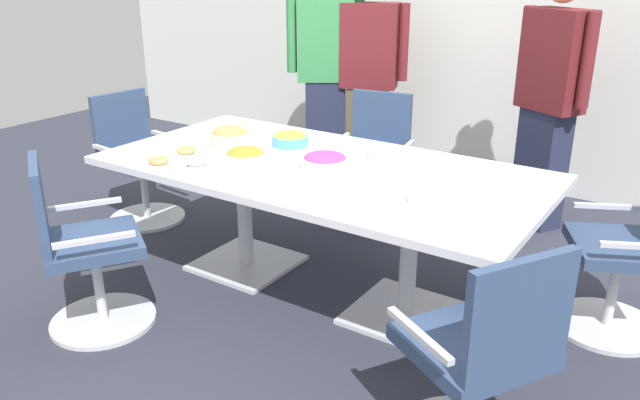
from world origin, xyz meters
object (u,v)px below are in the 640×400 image
office_chair_1 (83,255)px  office_chair_2 (480,366)px  plate_stack (385,152)px  conference_table (320,187)px  donut_platter (182,159)px  office_chair_4 (373,166)px  snack_bowl_candy_mix (325,161)px  snack_bowl_chips_orange (245,156)px  person_standing_0 (325,70)px  person_standing_1 (369,78)px  snack_bowl_cookies (230,136)px  person_standing_2 (550,98)px  snack_bowl_chips_yellow (290,139)px  napkin_pile (430,195)px  office_chair_3 (630,258)px  office_chair_0 (138,165)px

office_chair_1 → office_chair_2: (1.99, 0.21, 0.00)m
office_chair_1 → plate_stack: 1.69m
conference_table → donut_platter: size_ratio=6.54×
office_chair_4 → snack_bowl_candy_mix: 1.22m
conference_table → snack_bowl_chips_orange: 0.44m
office_chair_1 → person_standing_0: 2.64m
person_standing_1 → snack_bowl_cookies: 1.70m
office_chair_2 → donut_platter: 1.95m
person_standing_1 → person_standing_2: bearing=157.6°
person_standing_1 → snack_bowl_chips_yellow: person_standing_1 is taller
office_chair_4 → plate_stack: office_chair_4 is taller
plate_stack → napkin_pile: 0.74m
office_chair_2 → person_standing_2: (-0.46, 2.43, 0.51)m
office_chair_2 → office_chair_3: (0.30, 1.27, 0.00)m
office_chair_3 → person_standing_0: 2.80m
conference_table → office_chair_3: bearing=18.3°
person_standing_2 → snack_bowl_chips_orange: person_standing_2 is taller
office_chair_3 → napkin_pile: (-0.79, -0.69, 0.38)m
office_chair_3 → snack_bowl_cookies: size_ratio=3.86×
office_chair_1 → plate_stack: (0.99, 1.32, 0.37)m
plate_stack → snack_bowl_cookies: bearing=-160.2°
donut_platter → person_standing_2: bearing=55.0°
office_chair_3 → person_standing_0: (-2.52, 1.09, 0.55)m
person_standing_0 → snack_bowl_cookies: bearing=68.0°
conference_table → donut_platter: bearing=-151.0°
person_standing_1 → snack_bowl_chips_yellow: 1.54m
conference_table → office_chair_0: size_ratio=2.64×
snack_bowl_chips_orange → donut_platter: 0.35m
person_standing_0 → snack_bowl_candy_mix: bearing=88.6°
person_standing_0 → office_chair_1: bearing=60.6°
person_standing_2 → snack_bowl_candy_mix: size_ratio=6.89×
office_chair_0 → person_standing_2: size_ratio=0.52×
person_standing_1 → donut_platter: bearing=70.8°
office_chair_2 → napkin_pile: office_chair_2 is taller
person_standing_0 → napkin_pile: bearing=99.8°
office_chair_3 → snack_bowl_chips_orange: bearing=84.3°
office_chair_3 → snack_bowl_chips_orange: (-1.88, -0.69, 0.39)m
office_chair_2 → person_standing_2: 2.52m
snack_bowl_chips_orange → plate_stack: 0.78m
person_standing_1 → office_chair_4: bearing=103.2°
plate_stack → snack_bowl_chips_yellow: bearing=-169.0°
office_chair_1 → snack_bowl_candy_mix: office_chair_1 is taller
person_standing_1 → napkin_pile: person_standing_1 is taller
person_standing_2 → snack_bowl_candy_mix: 1.83m
person_standing_1 → person_standing_2: size_ratio=0.99×
office_chair_3 → person_standing_2: size_ratio=0.52×
office_chair_4 → plate_stack: (0.48, -0.75, 0.37)m
office_chair_1 → person_standing_2: person_standing_2 is taller
snack_bowl_cookies → snack_bowl_chips_orange: bearing=-36.3°
snack_bowl_candy_mix → snack_bowl_chips_orange: bearing=-157.1°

